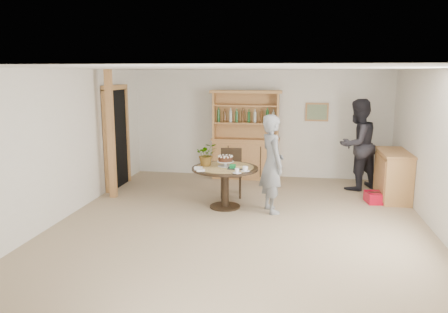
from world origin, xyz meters
The scene contains 17 objects.
ground centered at (0.00, 0.00, 0.00)m, with size 7.00×7.00×0.00m, color tan.
room_shell centered at (0.00, 0.01, 1.74)m, with size 6.04×7.04×2.52m.
doorway centered at (-2.93, 2.00, 1.11)m, with size 0.13×1.10×2.18m.
pine_post centered at (-2.70, 1.20, 1.25)m, with size 0.12×0.12×2.50m, color tan.
hutch centered at (-0.30, 3.24, 0.69)m, with size 1.62×0.54×2.04m.
sideboard centered at (2.74, 2.00, 0.47)m, with size 0.54×1.26×0.94m.
dining_table centered at (-0.41, 0.89, 0.60)m, with size 1.20×1.20×0.76m.
dining_chair centered at (-0.42, 1.72, 0.54)m, with size 0.47×0.47×0.95m.
birthday_cake centered at (-0.41, 0.94, 0.88)m, with size 0.30×0.30×0.20m.
flower_vase centered at (-0.76, 0.94, 0.97)m, with size 0.38×0.33×0.42m, color #3F7233.
gift_tray centered at (-0.19, 0.77, 0.79)m, with size 0.30×0.20×0.08m.
coffee_cup_a centered at (-0.01, 0.61, 0.80)m, with size 0.15×0.15×0.09m.
coffee_cup_b centered at (-0.13, 0.44, 0.79)m, with size 0.15×0.15×0.08m.
napkins centered at (-0.82, 0.58, 0.77)m, with size 0.24×0.33×0.03m.
teen_boy centered at (0.44, 0.79, 0.87)m, with size 0.63×0.41×1.73m, color slate.
adult_person centered at (2.12, 2.63, 0.95)m, with size 0.93×0.72×1.91m, color black.
red_suitcase centered at (2.50, 1.67, 0.10)m, with size 0.65×0.49×0.21m.
Camera 1 is at (0.83, -6.71, 2.44)m, focal length 35.00 mm.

